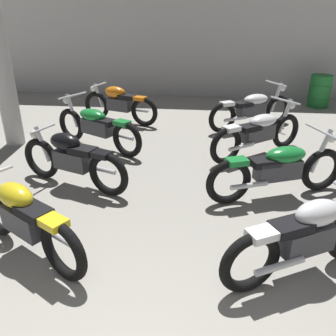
% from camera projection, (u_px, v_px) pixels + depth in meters
% --- Properties ---
extents(back_wall, '(13.03, 0.24, 3.60)m').
position_uv_depth(back_wall, '(191.00, 33.00, 10.21)').
color(back_wall, '#BCBAB7').
rests_on(back_wall, ground).
extents(support_pillar, '(0.36, 0.36, 3.20)m').
position_uv_depth(support_pillar, '(1.00, 62.00, 6.55)').
color(support_pillar, '#BCBAB7').
rests_on(support_pillar, ground).
extents(motorcycle_left_row_1, '(1.74, 1.13, 0.88)m').
position_uv_depth(motorcycle_left_row_1, '(24.00, 218.00, 3.88)').
color(motorcycle_left_row_1, black).
rests_on(motorcycle_left_row_1, ground).
extents(motorcycle_left_row_2, '(1.88, 0.82, 0.88)m').
position_uv_depth(motorcycle_left_row_2, '(72.00, 158.00, 5.37)').
color(motorcycle_left_row_2, black).
rests_on(motorcycle_left_row_2, ground).
extents(motorcycle_left_row_3, '(1.95, 1.18, 0.97)m').
position_uv_depth(motorcycle_left_row_3, '(97.00, 126.00, 6.81)').
color(motorcycle_left_row_3, black).
rests_on(motorcycle_left_row_3, ground).
extents(motorcycle_left_row_4, '(1.90, 0.77, 0.88)m').
position_uv_depth(motorcycle_left_row_4, '(119.00, 103.00, 8.30)').
color(motorcycle_left_row_4, black).
rests_on(motorcycle_left_row_4, ground).
extents(motorcycle_right_row_1, '(1.79, 1.03, 0.88)m').
position_uv_depth(motorcycle_right_row_1, '(307.00, 236.00, 3.58)').
color(motorcycle_right_row_1, black).
rests_on(motorcycle_right_row_1, ground).
extents(motorcycle_right_row_2, '(2.06, 0.99, 0.97)m').
position_uv_depth(motorcycle_right_row_2, '(279.00, 168.00, 5.07)').
color(motorcycle_right_row_2, black).
rests_on(motorcycle_right_row_2, ground).
extents(motorcycle_right_row_3, '(1.78, 1.41, 0.97)m').
position_uv_depth(motorcycle_right_row_3, '(259.00, 132.00, 6.49)').
color(motorcycle_right_row_3, black).
rests_on(motorcycle_right_row_3, ground).
extents(motorcycle_right_row_4, '(1.92, 1.21, 0.97)m').
position_uv_depth(motorcycle_right_row_4, '(252.00, 109.00, 7.92)').
color(motorcycle_right_row_4, black).
rests_on(motorcycle_right_row_4, ground).
extents(oil_drum, '(0.59, 0.59, 0.85)m').
position_uv_depth(oil_drum, '(320.00, 91.00, 9.62)').
color(oil_drum, '#1E722D').
rests_on(oil_drum, ground).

